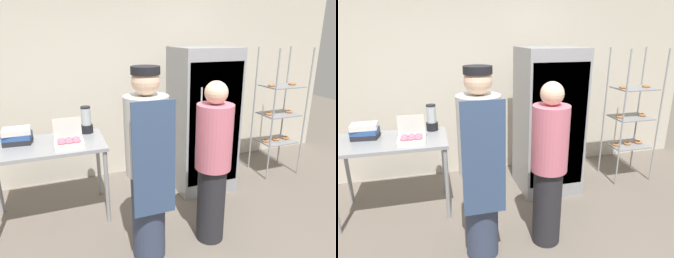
% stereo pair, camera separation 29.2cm
% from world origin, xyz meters
% --- Properties ---
extents(back_wall, '(6.40, 0.12, 2.82)m').
position_xyz_m(back_wall, '(0.00, 2.31, 1.41)').
color(back_wall, beige).
rests_on(back_wall, ground_plane).
extents(refrigerator, '(0.74, 0.71, 1.82)m').
position_xyz_m(refrigerator, '(0.61, 1.49, 0.91)').
color(refrigerator, gray).
rests_on(refrigerator, ground_plane).
extents(baking_rack, '(0.57, 0.45, 1.80)m').
position_xyz_m(baking_rack, '(1.82, 1.49, 0.87)').
color(baking_rack, '#93969B').
rests_on(baking_rack, ground_plane).
extents(prep_counter, '(1.20, 0.71, 0.87)m').
position_xyz_m(prep_counter, '(-1.27, 1.38, 0.78)').
color(prep_counter, gray).
rests_on(prep_counter, ground_plane).
extents(donut_box, '(0.29, 0.23, 0.27)m').
position_xyz_m(donut_box, '(-1.04, 1.24, 0.92)').
color(donut_box, silver).
rests_on(donut_box, prep_counter).
extents(blender_pitcher, '(0.14, 0.14, 0.31)m').
position_xyz_m(blender_pitcher, '(-0.82, 1.62, 1.01)').
color(blender_pitcher, black).
rests_on(blender_pitcher, prep_counter).
extents(binder_stack, '(0.29, 0.23, 0.17)m').
position_xyz_m(binder_stack, '(-1.54, 1.50, 0.95)').
color(binder_stack, '#232328').
rests_on(binder_stack, prep_counter).
extents(person_baker, '(0.37, 0.39, 1.74)m').
position_xyz_m(person_baker, '(-0.45, 0.43, 0.90)').
color(person_baker, '#333D56').
rests_on(person_baker, ground_plane).
extents(person_customer, '(0.34, 0.34, 1.59)m').
position_xyz_m(person_customer, '(0.20, 0.45, 0.81)').
color(person_customer, '#232328').
rests_on(person_customer, ground_plane).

